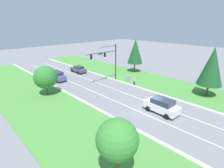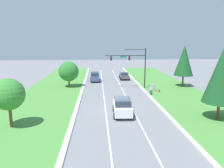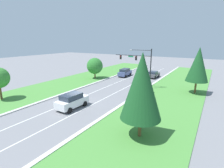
{
  "view_description": "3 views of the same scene",
  "coord_description": "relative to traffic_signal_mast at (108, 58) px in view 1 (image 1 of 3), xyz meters",
  "views": [
    {
      "loc": [
        -19.65,
        -12.44,
        11.82
      ],
      "look_at": [
        0.09,
        8.17,
        1.74
      ],
      "focal_mm": 28.0,
      "sensor_mm": 36.0,
      "label": 1
    },
    {
      "loc": [
        -2.78,
        -27.02,
        8.89
      ],
      "look_at": [
        -0.38,
        8.99,
        1.8
      ],
      "focal_mm": 35.0,
      "sensor_mm": 36.0,
      "label": 2
    },
    {
      "loc": [
        16.72,
        -18.37,
        9.29
      ],
      "look_at": [
        -0.07,
        9.66,
        0.97
      ],
      "focal_mm": 28.0,
      "sensor_mm": 36.0,
      "label": 3
    }
  ],
  "objects": [
    {
      "name": "conifer_far_right_tree",
      "position": [
        7.13,
        -17.12,
        0.01
      ],
      "size": [
        3.92,
        3.92,
        8.27
      ],
      "color": "brown",
      "rests_on": "ground_plane"
    },
    {
      "name": "slate_blue_suv",
      "position": [
        -7.4,
        8.38,
        -4.09
      ],
      "size": [
        2.26,
        5.16,
        1.99
      ],
      "rotation": [
        0.0,
        0.0,
        0.05
      ],
      "color": "#475684",
      "rests_on": "ground_plane"
    },
    {
      "name": "graphite_sedan",
      "position": [
        -0.46,
        10.48,
        -4.27
      ],
      "size": [
        2.22,
        4.69,
        1.62
      ],
      "rotation": [
        0.0,
        0.0,
        -0.02
      ],
      "color": "#4C4C51",
      "rests_on": "ground_plane"
    },
    {
      "name": "oak_near_left_tree",
      "position": [
        -15.81,
        -18.25,
        -1.55
      ],
      "size": [
        3.27,
        3.27,
        5.22
      ],
      "color": "brown",
      "rests_on": "ground_plane"
    },
    {
      "name": "curb_strip_right",
      "position": [
        1.68,
        -13.4,
        -5.04
      ],
      "size": [
        0.5,
        90.0,
        0.15
      ],
      "color": "beige",
      "rests_on": "ground_plane"
    },
    {
      "name": "fire_hydrant",
      "position": [
        3.96,
        -3.85,
        -4.78
      ],
      "size": [
        0.34,
        0.2,
        0.7
      ],
      "color": "red",
      "rests_on": "ground_plane"
    },
    {
      "name": "oak_far_left_tree",
      "position": [
        -12.37,
        2.04,
        -1.99
      ],
      "size": [
        3.87,
        3.87,
        5.07
      ],
      "color": "brown",
      "rests_on": "ground_plane"
    },
    {
      "name": "grass_verge_right",
      "position": [
        6.93,
        -13.4,
        -5.08
      ],
      "size": [
        10.0,
        90.0,
        0.08
      ],
      "color": "#4C8E3D",
      "rests_on": "ground_plane"
    },
    {
      "name": "traffic_signal_mast",
      "position": [
        0.0,
        0.0,
        0.0
      ],
      "size": [
        7.66,
        0.41,
        7.67
      ],
      "color": "black",
      "rests_on": "ground_plane"
    },
    {
      "name": "utility_cabinet",
      "position": [
        3.16,
        -2.83,
        -4.44
      ],
      "size": [
        0.7,
        0.6,
        1.36
      ],
      "color": "#9E9E99",
      "rests_on": "ground_plane"
    },
    {
      "name": "curb_strip_left",
      "position": [
        -9.62,
        -13.4,
        -5.04
      ],
      "size": [
        0.5,
        90.0,
        0.15
      ],
      "color": "beige",
      "rests_on": "ground_plane"
    },
    {
      "name": "pedestrian",
      "position": [
        2.13,
        -5.32,
        -4.18
      ],
      "size": [
        0.4,
        0.26,
        1.69
      ],
      "rotation": [
        0.0,
        0.0,
        3.02
      ],
      "color": "black",
      "rests_on": "ground_plane"
    },
    {
      "name": "conifer_near_right_tree",
      "position": [
        10.13,
        1.19,
        0.07
      ],
      "size": [
        3.69,
        3.69,
        8.15
      ],
      "color": "brown",
      "rests_on": "ground_plane"
    },
    {
      "name": "lane_stripe_inner_left",
      "position": [
        -5.77,
        -13.4,
        -5.12
      ],
      "size": [
        0.14,
        81.0,
        0.01
      ],
      "color": "white",
      "rests_on": "ground_plane"
    },
    {
      "name": "white_suv",
      "position": [
        -3.8,
        -14.99,
        -4.04
      ],
      "size": [
        2.37,
        4.81,
        2.07
      ],
      "rotation": [
        0.0,
        0.0,
        -0.03
      ],
      "color": "white",
      "rests_on": "ground_plane"
    },
    {
      "name": "ground_plane",
      "position": [
        -3.97,
        -13.4,
        -5.12
      ],
      "size": [
        160.0,
        160.0,
        0.0
      ],
      "primitive_type": "plane",
      "color": "slate"
    },
    {
      "name": "lane_stripe_inner_right",
      "position": [
        -2.17,
        -13.4,
        -5.12
      ],
      "size": [
        0.14,
        81.0,
        0.01
      ],
      "color": "white",
      "rests_on": "ground_plane"
    },
    {
      "name": "grass_verge_left",
      "position": [
        -14.87,
        -13.4,
        -5.08
      ],
      "size": [
        10.0,
        90.0,
        0.08
      ],
      "color": "#4C8E3D",
      "rests_on": "ground_plane"
    }
  ]
}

